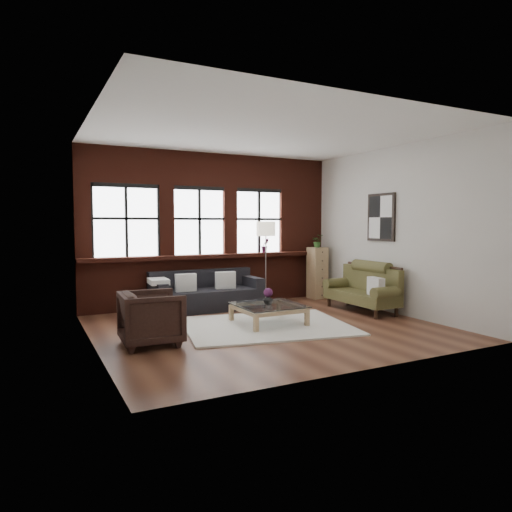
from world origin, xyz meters
name	(u,v)px	position (x,y,z in m)	size (l,w,h in m)	color
floor	(267,327)	(0.00, 0.00, 0.00)	(5.50, 5.50, 0.00)	#512C1D
ceiling	(267,133)	(0.00, 0.00, 3.20)	(5.50, 5.50, 0.00)	white
wall_back	(212,229)	(0.00, 2.50, 1.60)	(5.50, 5.50, 0.00)	beige
wall_front	(369,235)	(0.00, -2.50, 1.60)	(5.50, 5.50, 0.00)	beige
wall_left	(91,233)	(-2.75, 0.00, 1.60)	(5.00, 5.00, 0.00)	beige
wall_right	(393,230)	(2.75, 0.00, 1.60)	(5.00, 5.00, 0.00)	beige
brick_backwall	(213,230)	(0.00, 2.44, 1.60)	(5.50, 0.12, 3.20)	#4D1C12
sill_ledge	(214,256)	(0.00, 2.35, 1.04)	(5.50, 0.30, 0.08)	#4D1C12
window_left	(126,222)	(-1.80, 2.45, 1.75)	(1.38, 0.10, 1.50)	black
window_mid	(199,222)	(-0.30, 2.45, 1.75)	(1.38, 0.10, 1.50)	black
window_right	(258,222)	(1.10, 2.45, 1.75)	(1.38, 0.10, 1.50)	black
wall_poster	(381,217)	(2.72, 0.30, 1.85)	(0.05, 0.74, 0.94)	black
shag_rug	(266,326)	(0.00, 0.03, 0.01)	(2.70, 2.12, 0.03)	silver
dark_sofa	(207,290)	(-0.35, 1.90, 0.40)	(2.19, 0.88, 0.79)	black
pillow_a	(186,283)	(-0.82, 1.80, 0.59)	(0.40, 0.14, 0.34)	silver
pillow_b	(225,280)	(0.02, 1.80, 0.59)	(0.40, 0.14, 0.34)	silver
vintage_settee	(361,289)	(2.30, 0.37, 0.45)	(0.74, 1.67, 0.89)	#4C4823
pillow_settee	(376,287)	(2.22, -0.14, 0.56)	(0.14, 0.38, 0.34)	silver
armchair	(151,318)	(-2.00, -0.24, 0.39)	(0.82, 0.85, 0.77)	black
coffee_table	(268,315)	(0.11, 0.15, 0.17)	(1.07, 1.07, 0.36)	tan
vase	(268,299)	(0.11, 0.15, 0.44)	(0.16, 0.16, 0.17)	#B2B2B2
flowers	(268,293)	(0.11, 0.15, 0.55)	(0.16, 0.16, 0.16)	#4F1B45
drawer_chest	(317,273)	(2.42, 2.05, 0.59)	(0.36, 0.36, 1.18)	tan
potted_plant_top	(318,241)	(2.42, 2.05, 1.33)	(0.26, 0.23, 0.29)	#2D5923
floor_lamp	(266,260)	(1.02, 1.94, 0.96)	(0.40, 0.40, 1.92)	#A5A5A8
sill_plant	(265,245)	(1.20, 2.32, 1.24)	(0.18, 0.14, 0.32)	#4F1B45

